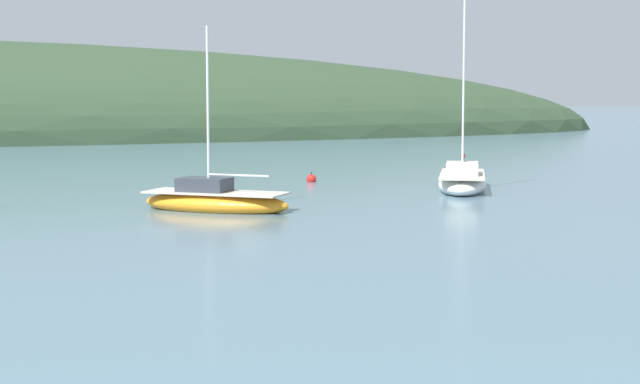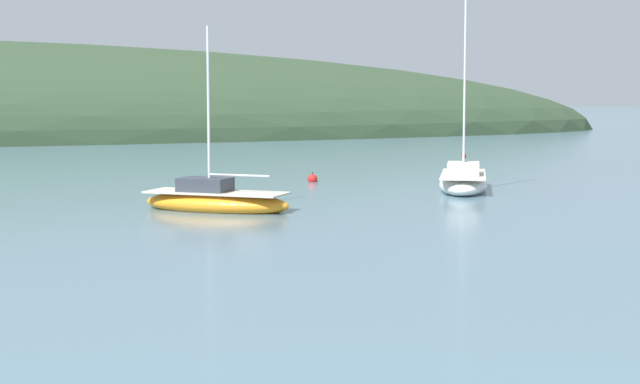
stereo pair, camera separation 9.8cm
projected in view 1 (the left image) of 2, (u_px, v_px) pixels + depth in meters
sailboat_yellow_far at (462, 182)px, 41.48m from camera, size 4.29×6.03×8.42m
sailboat_teal_outer at (215, 201)px, 34.73m from camera, size 5.37×4.68×6.50m
mooring_buoy_channel at (311, 179)px, 45.44m from camera, size 0.44×0.44×0.54m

